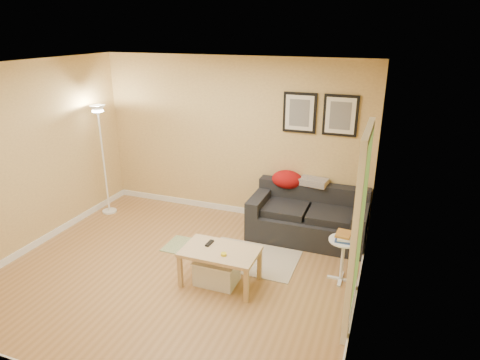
{
  "coord_description": "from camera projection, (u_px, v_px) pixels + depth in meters",
  "views": [
    {
      "loc": [
        2.4,
        -4.12,
        3.01
      ],
      "look_at": [
        0.55,
        0.85,
        1.05
      ],
      "focal_mm": 31.2,
      "sensor_mm": 36.0,
      "label": 1
    }
  ],
  "objects": [
    {
      "name": "sofa",
      "position": [
        308.0,
        214.0,
        6.21
      ],
      "size": [
        1.7,
        0.9,
        0.75
      ],
      "primitive_type": null,
      "color": "black",
      "rests_on": "ground"
    },
    {
      "name": "baseboard_right",
      "position": [
        354.0,
        306.0,
        4.7
      ],
      "size": [
        0.02,
        4.0,
        0.1
      ],
      "primitive_type": "cube",
      "color": "white",
      "rests_on": "ground"
    },
    {
      "name": "side_table",
      "position": [
        342.0,
        260.0,
        5.16
      ],
      "size": [
        0.37,
        0.37,
        0.57
      ],
      "primitive_type": null,
      "color": "white",
      "rests_on": "ground"
    },
    {
      "name": "area_rug",
      "position": [
        251.0,
        258.0,
        5.74
      ],
      "size": [
        1.25,
        0.85,
        0.01
      ],
      "primitive_type": "cube",
      "color": "#BAA893",
      "rests_on": "ground"
    },
    {
      "name": "floor",
      "position": [
        178.0,
        271.0,
        5.45
      ],
      "size": [
        4.5,
        4.5,
        0.0
      ],
      "primitive_type": "plane",
      "color": "#A57746",
      "rests_on": "ground"
    },
    {
      "name": "framed_print_left",
      "position": [
        300.0,
        113.0,
        6.21
      ],
      "size": [
        0.5,
        0.04,
        0.6
      ],
      "primitive_type": null,
      "color": "black",
      "rests_on": "wall_back"
    },
    {
      "name": "ceiling",
      "position": [
        166.0,
        66.0,
        4.55
      ],
      "size": [
        4.5,
        4.5,
        0.0
      ],
      "primitive_type": "plane",
      "rotation": [
        3.14,
        0.0,
        0.0
      ],
      "color": "white",
      "rests_on": "wall_back"
    },
    {
      "name": "tape_roll",
      "position": [
        224.0,
        254.0,
        4.92
      ],
      "size": [
        0.07,
        0.07,
        0.03
      ],
      "primitive_type": "cylinder",
      "color": "yellow",
      "rests_on": "coffee_table"
    },
    {
      "name": "wall_back",
      "position": [
        233.0,
        138.0,
        6.76
      ],
      "size": [
        4.5,
        0.0,
        4.5
      ],
      "primitive_type": "plane",
      "rotation": [
        1.57,
        0.0,
        0.0
      ],
      "color": "#DDB971",
      "rests_on": "ground"
    },
    {
      "name": "wall_right",
      "position": [
        366.0,
        204.0,
        4.26
      ],
      "size": [
        0.0,
        4.0,
        4.0
      ],
      "primitive_type": "plane",
      "rotation": [
        1.57,
        0.0,
        -1.57
      ],
      "color": "#DDB971",
      "rests_on": "ground"
    },
    {
      "name": "storage_bin",
      "position": [
        217.0,
        271.0,
        5.16
      ],
      "size": [
        0.52,
        0.38,
        0.32
      ],
      "primitive_type": null,
      "color": "white",
      "rests_on": "ground"
    },
    {
      "name": "baseboard_left",
      "position": [
        44.0,
        239.0,
        6.17
      ],
      "size": [
        0.02,
        4.0,
        0.1
      ],
      "primitive_type": "cube",
      "color": "white",
      "rests_on": "ground"
    },
    {
      "name": "wall_left",
      "position": [
        28.0,
        158.0,
        5.74
      ],
      "size": [
        0.0,
        4.0,
        4.0
      ],
      "primitive_type": "plane",
      "rotation": [
        1.57,
        0.0,
        1.57
      ],
      "color": "#DDB971",
      "rests_on": "ground"
    },
    {
      "name": "plaid_throw",
      "position": [
        314.0,
        182.0,
        6.36
      ],
      "size": [
        0.45,
        0.32,
        0.1
      ],
      "primitive_type": null,
      "rotation": [
        0.0,
        0.0,
        -0.14
      ],
      "color": "tan",
      "rests_on": "sofa"
    },
    {
      "name": "baseboard_back",
      "position": [
        233.0,
        209.0,
        7.18
      ],
      "size": [
        4.5,
        0.02,
        0.1
      ],
      "primitive_type": "cube",
      "color": "white",
      "rests_on": "ground"
    },
    {
      "name": "doorway",
      "position": [
        357.0,
        234.0,
        4.24
      ],
      "size": [
        0.12,
        1.01,
        2.13
      ],
      "primitive_type": null,
      "color": "white",
      "rests_on": "ground"
    },
    {
      "name": "coffee_table",
      "position": [
        220.0,
        267.0,
        5.13
      ],
      "size": [
        1.07,
        0.87,
        0.46
      ],
      "primitive_type": null,
      "rotation": [
        0.0,
        0.0,
        0.38
      ],
      "color": "tan",
      "rests_on": "ground"
    },
    {
      "name": "floor_lamp",
      "position": [
        104.0,
        164.0,
        6.89
      ],
      "size": [
        0.24,
        0.24,
        1.85
      ],
      "primitive_type": null,
      "color": "white",
      "rests_on": "ground"
    },
    {
      "name": "framed_print_right",
      "position": [
        341.0,
        115.0,
        6.01
      ],
      "size": [
        0.5,
        0.04,
        0.6
      ],
      "primitive_type": null,
      "color": "black",
      "rests_on": "wall_back"
    },
    {
      "name": "book_stack",
      "position": [
        344.0,
        236.0,
        5.06
      ],
      "size": [
        0.25,
        0.3,
        0.08
      ],
      "primitive_type": null,
      "rotation": [
        0.0,
        0.0,
        0.26
      ],
      "color": "#2C4785",
      "rests_on": "side_table"
    },
    {
      "name": "red_throw",
      "position": [
        287.0,
        179.0,
        6.48
      ],
      "size": [
        0.48,
        0.36,
        0.28
      ],
      "primitive_type": null,
      "color": "#9F0E0F",
      "rests_on": "sofa"
    },
    {
      "name": "wall_front",
      "position": [
        46.0,
        260.0,
        3.24
      ],
      "size": [
        4.5,
        0.0,
        4.5
      ],
      "primitive_type": "plane",
      "rotation": [
        -1.57,
        0.0,
        0.0
      ],
      "color": "#DDB971",
      "rests_on": "ground"
    },
    {
      "name": "remote_control",
      "position": [
        209.0,
        243.0,
        5.19
      ],
      "size": [
        0.06,
        0.16,
        0.02
      ],
      "primitive_type": "cube",
      "rotation": [
        0.0,
        0.0,
        -0.05
      ],
      "color": "black",
      "rests_on": "coffee_table"
    },
    {
      "name": "green_runner",
      "position": [
        189.0,
        247.0,
        6.04
      ],
      "size": [
        0.7,
        0.5,
        0.01
      ],
      "primitive_type": "cube",
      "color": "#668C4C",
      "rests_on": "ground"
    }
  ]
}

